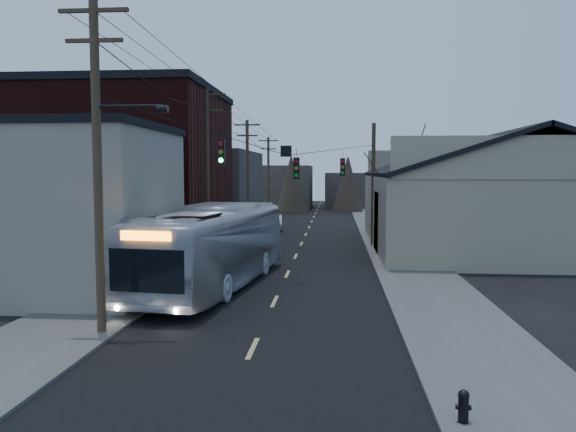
% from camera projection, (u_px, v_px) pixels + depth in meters
% --- Properties ---
extents(ground, '(160.00, 160.00, 0.00)m').
position_uv_depth(ground, '(241.00, 373.00, 14.48)').
color(ground, black).
rests_on(ground, ground).
extents(road_surface, '(9.00, 110.00, 0.02)m').
position_uv_depth(road_surface, '(304.00, 237.00, 44.28)').
color(road_surface, black).
rests_on(road_surface, ground).
extents(sidewalk_left, '(4.00, 110.00, 0.12)m').
position_uv_depth(sidewalk_left, '(223.00, 236.00, 44.82)').
color(sidewalk_left, '#474744').
rests_on(sidewalk_left, ground).
extents(sidewalk_right, '(4.00, 110.00, 0.12)m').
position_uv_depth(sidewalk_right, '(388.00, 237.00, 43.74)').
color(sidewalk_right, '#474744').
rests_on(sidewalk_right, ground).
extents(building_clapboard, '(8.00, 8.00, 7.00)m').
position_uv_depth(building_clapboard, '(67.00, 211.00, 23.90)').
color(building_clapboard, gray).
rests_on(building_clapboard, ground).
extents(building_brick, '(10.00, 12.00, 10.00)m').
position_uv_depth(building_brick, '(135.00, 175.00, 34.79)').
color(building_brick, black).
rests_on(building_brick, ground).
extents(building_left_far, '(9.00, 14.00, 7.00)m').
position_uv_depth(building_left_far, '(203.00, 190.00, 50.76)').
color(building_left_far, '#37302C').
rests_on(building_left_far, ground).
extents(warehouse, '(16.16, 20.60, 7.73)m').
position_uv_depth(warehouse, '(492.00, 208.00, 38.02)').
color(warehouse, gray).
rests_on(warehouse, ground).
extents(building_far_left, '(10.00, 12.00, 6.00)m').
position_uv_depth(building_far_left, '(276.00, 187.00, 79.32)').
color(building_far_left, '#37302C').
rests_on(building_far_left, ground).
extents(building_far_right, '(12.00, 14.00, 5.00)m').
position_uv_depth(building_far_right, '(366.00, 190.00, 83.24)').
color(building_far_right, '#37302C').
rests_on(building_far_right, ground).
extents(bare_tree, '(0.40, 0.40, 7.20)m').
position_uv_depth(bare_tree, '(404.00, 198.00, 33.53)').
color(bare_tree, black).
rests_on(bare_tree, ground).
extents(utility_lines, '(11.24, 45.28, 10.50)m').
position_uv_depth(utility_lines, '(255.00, 175.00, 38.33)').
color(utility_lines, '#382B1E').
rests_on(utility_lines, ground).
extents(bus, '(4.81, 13.56, 3.70)m').
position_uv_depth(bus, '(214.00, 247.00, 25.01)').
color(bus, '#AEB2BA').
rests_on(bus, ground).
extents(parked_car, '(1.86, 4.26, 1.36)m').
position_uv_depth(parked_car, '(274.00, 223.00, 49.52)').
color(parked_car, '#A1A3A8').
rests_on(parked_car, ground).
extents(fire_hydrant, '(0.32, 0.23, 0.68)m').
position_uv_depth(fire_hydrant, '(463.00, 405.00, 11.36)').
color(fire_hydrant, black).
rests_on(fire_hydrant, sidewalk_right).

